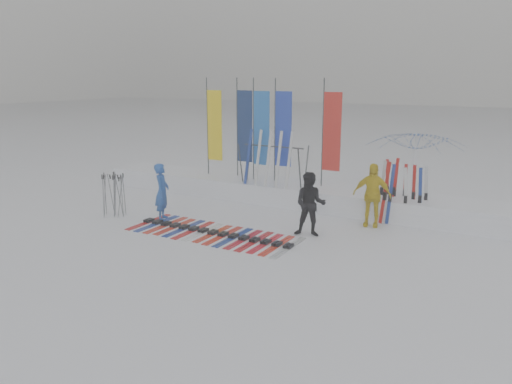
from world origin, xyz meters
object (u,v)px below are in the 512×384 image
Objects in this scene: person_black at (310,204)px; person_yellow at (372,195)px; ski_row at (213,233)px; tent_canopy at (413,173)px; ski_rack at (273,159)px; person_blue at (162,192)px.

person_yellow is (1.06, 1.56, 0.04)m from person_black.
ski_row is (-3.22, -2.64, -0.80)m from person_yellow.
ski_rack is at bearing -169.97° from tent_canopy.
tent_canopy reaches higher than ski_rack.
person_black is 0.78× the size of ski_rack.
person_black is at bearing -119.90° from tent_canopy.
person_yellow is (5.14, 2.24, 0.06)m from person_blue.
ski_rack is at bearing 117.54° from person_black.
person_yellow is at bearing -13.28° from ski_rack.
person_blue is 0.76× the size of ski_rack.
person_black reaches higher than ski_row.
person_blue is 0.98× the size of person_black.
ski_rack is at bearing 156.77° from person_yellow.
person_yellow is 1.70m from tent_canopy.
person_black is 0.59× the size of tent_canopy.
tent_canopy reaches higher than person_black.
person_black is 1.89m from person_yellow.
ski_row is (1.92, -0.40, -0.74)m from person_blue.
person_yellow reaches higher than ski_row.
tent_canopy is 5.82m from ski_row.
person_black is 0.95× the size of person_yellow.
tent_canopy is at bearing 46.52° from ski_row.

